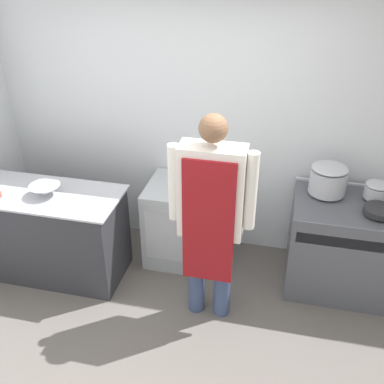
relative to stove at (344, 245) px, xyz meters
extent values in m
plane|color=#5B5651|center=(-1.44, -1.22, -0.44)|extent=(14.00, 14.00, 0.00)
cube|color=silver|center=(-1.44, 0.44, 0.91)|extent=(8.00, 0.05, 2.70)
cube|color=#2D2D33|center=(-2.67, -0.42, -0.01)|extent=(1.33, 0.62, 0.84)
cube|color=#B2B5BC|center=(-2.67, -0.42, 0.42)|extent=(1.39, 0.65, 0.02)
cube|color=#4C4F56|center=(0.00, 0.00, 0.00)|extent=(0.97, 0.74, 0.87)
cube|color=#B2B5BC|center=(0.00, -0.35, 0.28)|extent=(0.89, 0.03, 0.10)
cube|color=#B2B5BC|center=(0.00, 0.35, 0.44)|extent=(0.97, 0.03, 0.02)
cube|color=#A8ADB2|center=(-1.51, 0.08, -0.03)|extent=(0.69, 0.63, 0.81)
cube|color=silver|center=(-1.51, -0.22, 0.01)|extent=(0.58, 0.02, 0.57)
cylinder|color=#38476B|center=(-1.22, -0.62, -0.02)|extent=(0.14, 0.14, 0.83)
cylinder|color=#38476B|center=(-1.00, -0.62, -0.02)|extent=(0.14, 0.14, 0.83)
cube|color=silver|center=(-1.11, -0.62, 0.77)|extent=(0.49, 0.22, 0.74)
cube|color=maroon|center=(-1.11, -0.75, 0.55)|extent=(0.40, 0.02, 1.06)
cylinder|color=silver|center=(-1.41, -0.62, 0.81)|extent=(0.09, 0.09, 0.63)
cylinder|color=silver|center=(-0.82, -0.62, 0.81)|extent=(0.09, 0.09, 0.63)
sphere|color=brown|center=(-1.11, -0.62, 1.27)|extent=(0.21, 0.21, 0.21)
cone|color=#B2B5BC|center=(-2.64, -0.44, 0.48)|extent=(0.27, 0.27, 0.10)
cylinder|color=#B2B5BC|center=(-0.22, 0.13, 0.56)|extent=(0.32, 0.32, 0.22)
ellipsoid|color=#B2B5BC|center=(-0.22, 0.13, 0.69)|extent=(0.31, 0.31, 0.06)
cylinder|color=#262628|center=(0.19, -0.13, 0.48)|extent=(0.26, 0.26, 0.05)
cylinder|color=#B2B5BC|center=(0.19, 0.13, 0.51)|extent=(0.21, 0.21, 0.11)
ellipsoid|color=#B2B5BC|center=(0.19, 0.13, 0.58)|extent=(0.20, 0.20, 0.04)
camera|label=1|loc=(-0.60, -3.49, 2.45)|focal=42.00mm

